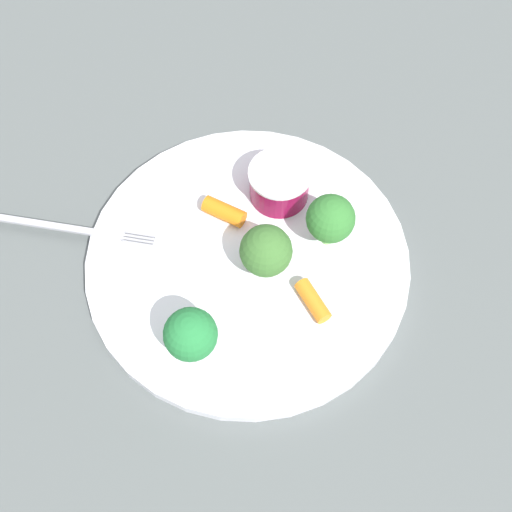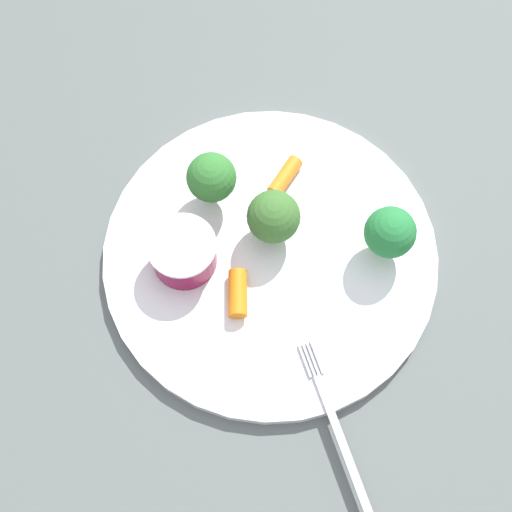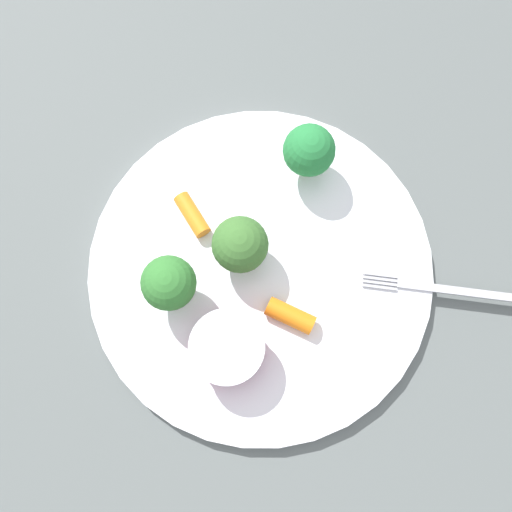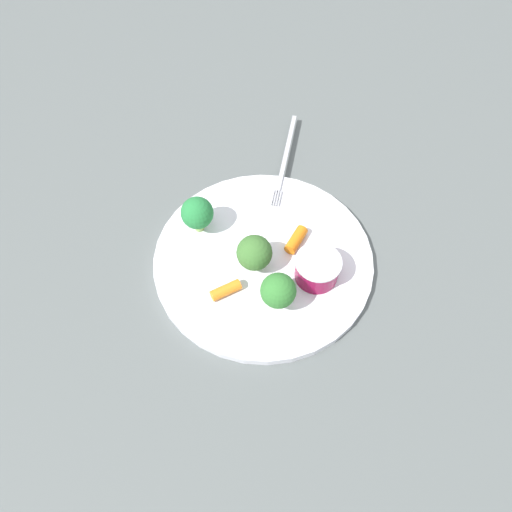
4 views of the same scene
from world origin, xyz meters
The scene contains 9 objects.
ground_plane centered at (0.00, 0.00, 0.00)m, with size 2.40×2.40×0.00m, color #565C5B.
plate centered at (0.00, 0.00, 0.01)m, with size 0.29×0.29×0.01m, color white.
sauce_cup centered at (0.06, -0.04, 0.03)m, with size 0.06×0.06×0.03m.
broccoli_floret_0 centered at (0.00, -0.07, 0.05)m, with size 0.04×0.04×0.06m.
broccoli_floret_1 centered at (-0.01, -0.01, 0.04)m, with size 0.04×0.04×0.05m.
broccoli_floret_2 centered at (-0.07, 0.06, 0.04)m, with size 0.04×0.04×0.06m.
carrot_stick_0 centered at (-0.06, -0.04, 0.02)m, with size 0.01×0.01×0.04m, color orange.
carrot_stick_1 centered at (0.05, 0.01, 0.02)m, with size 0.02×0.02×0.04m, color orange.
fork centered at (0.07, 0.16, 0.01)m, with size 0.09×0.18×0.00m.
Camera 4 is at (-0.08, -0.32, 0.51)m, focal length 32.18 mm.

